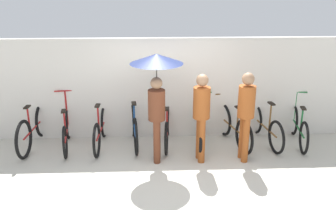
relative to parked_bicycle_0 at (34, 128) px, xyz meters
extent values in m
plane|color=beige|center=(2.79, -1.47, -0.40)|extent=(30.00, 30.00, 0.00)
cube|color=silver|center=(2.79, 0.44, 0.70)|extent=(13.59, 0.12, 2.20)
torus|color=black|center=(0.03, 0.54, -0.01)|extent=(0.10, 0.78, 0.78)
torus|color=black|center=(-0.03, -0.55, -0.01)|extent=(0.10, 0.78, 0.78)
cylinder|color=maroon|center=(0.00, -0.01, -0.01)|extent=(0.09, 1.10, 0.04)
cylinder|color=maroon|center=(-0.01, -0.20, 0.25)|extent=(0.04, 0.04, 0.53)
cube|color=black|center=(-0.01, -0.20, 0.54)|extent=(0.10, 0.20, 0.03)
cylinder|color=maroon|center=(0.03, 0.54, 0.33)|extent=(0.04, 0.04, 0.68)
cylinder|color=maroon|center=(0.03, 0.54, 0.66)|extent=(0.44, 0.05, 0.03)
torus|color=black|center=(0.63, 0.37, -0.07)|extent=(0.15, 0.66, 0.66)
torus|color=black|center=(0.77, -0.59, -0.07)|extent=(0.15, 0.66, 0.66)
cylinder|color=maroon|center=(0.70, -0.11, -0.07)|extent=(0.18, 0.97, 0.04)
cylinder|color=maroon|center=(0.72, -0.28, 0.19)|extent=(0.04, 0.04, 0.53)
cube|color=black|center=(0.72, -0.28, 0.47)|extent=(0.12, 0.21, 0.03)
cylinder|color=maroon|center=(0.63, 0.37, 0.31)|extent=(0.04, 0.04, 0.77)
cylinder|color=maroon|center=(0.63, 0.37, 0.69)|extent=(0.44, 0.09, 0.03)
torus|color=black|center=(1.41, 0.44, -0.05)|extent=(0.07, 0.70, 0.70)
torus|color=black|center=(1.38, -0.57, -0.05)|extent=(0.07, 0.70, 0.70)
cylinder|color=maroon|center=(1.40, -0.07, -0.05)|extent=(0.06, 1.01, 0.04)
cylinder|color=maroon|center=(1.39, -0.24, 0.25)|extent=(0.04, 0.04, 0.60)
cube|color=black|center=(1.39, -0.24, 0.56)|extent=(0.10, 0.20, 0.03)
cylinder|color=maroon|center=(1.41, 0.44, 0.30)|extent=(0.04, 0.04, 0.70)
cylinder|color=maroon|center=(1.41, 0.44, 0.65)|extent=(0.44, 0.04, 0.03)
torus|color=black|center=(2.04, 0.46, -0.02)|extent=(0.13, 0.77, 0.77)
torus|color=black|center=(2.15, -0.49, -0.02)|extent=(0.13, 0.77, 0.77)
cylinder|color=#19478C|center=(2.10, -0.01, -0.02)|extent=(0.14, 0.96, 0.04)
cylinder|color=#19478C|center=(2.11, -0.18, 0.27)|extent=(0.04, 0.04, 0.58)
cube|color=black|center=(2.11, -0.18, 0.57)|extent=(0.11, 0.21, 0.03)
cylinder|color=#19478C|center=(2.04, 0.46, 0.27)|extent=(0.04, 0.04, 0.57)
cylinder|color=#19478C|center=(2.04, 0.46, 0.55)|extent=(0.44, 0.08, 0.03)
torus|color=black|center=(2.83, 0.50, -0.06)|extent=(0.11, 0.68, 0.68)
torus|color=black|center=(2.76, -0.51, -0.06)|extent=(0.11, 0.68, 0.68)
cylinder|color=maroon|center=(2.79, -0.01, -0.06)|extent=(0.11, 1.01, 0.04)
cylinder|color=maroon|center=(2.78, -0.18, 0.19)|extent=(0.04, 0.04, 0.50)
cube|color=black|center=(2.78, -0.18, 0.45)|extent=(0.11, 0.21, 0.03)
cylinder|color=maroon|center=(2.83, 0.50, 0.25)|extent=(0.04, 0.04, 0.62)
cylinder|color=maroon|center=(2.83, 0.50, 0.56)|extent=(0.44, 0.06, 0.03)
torus|color=black|center=(3.55, 0.39, -0.02)|extent=(0.16, 0.77, 0.77)
torus|color=black|center=(3.43, -0.59, -0.02)|extent=(0.16, 0.77, 0.77)
cylinder|color=#19662D|center=(3.49, -0.10, -0.02)|extent=(0.16, 0.99, 0.04)
cylinder|color=#19662D|center=(3.47, -0.28, 0.20)|extent=(0.04, 0.04, 0.44)
cube|color=black|center=(3.47, -0.28, 0.44)|extent=(0.11, 0.21, 0.03)
cylinder|color=#19662D|center=(3.55, 0.39, 0.30)|extent=(0.04, 0.04, 0.64)
cylinder|color=#19662D|center=(3.55, 0.39, 0.62)|extent=(0.44, 0.08, 0.03)
torus|color=black|center=(4.08, 0.42, -0.04)|extent=(0.23, 0.73, 0.73)
torus|color=black|center=(4.31, -0.56, -0.04)|extent=(0.23, 0.73, 0.73)
cylinder|color=brown|center=(4.19, -0.07, -0.04)|extent=(0.27, 0.99, 0.04)
cylinder|color=brown|center=(4.23, -0.24, 0.21)|extent=(0.04, 0.04, 0.50)
cube|color=black|center=(4.23, -0.24, 0.47)|extent=(0.13, 0.22, 0.03)
cylinder|color=brown|center=(4.08, 0.42, 0.27)|extent=(0.04, 0.04, 0.61)
cylinder|color=brown|center=(4.08, 0.42, 0.57)|extent=(0.43, 0.13, 0.03)
torus|color=black|center=(4.82, 0.51, -0.06)|extent=(0.15, 0.69, 0.69)
torus|color=black|center=(4.96, -0.56, -0.06)|extent=(0.15, 0.69, 0.69)
cylinder|color=brown|center=(4.89, -0.02, -0.06)|extent=(0.18, 1.07, 0.04)
cylinder|color=brown|center=(4.92, -0.21, 0.24)|extent=(0.04, 0.04, 0.59)
cube|color=black|center=(4.92, -0.21, 0.54)|extent=(0.12, 0.21, 0.03)
cylinder|color=brown|center=(4.82, 0.51, 0.26)|extent=(0.04, 0.04, 0.63)
cylinder|color=brown|center=(4.82, 0.51, 0.57)|extent=(0.44, 0.09, 0.03)
torus|color=black|center=(5.67, 0.40, -0.07)|extent=(0.15, 0.67, 0.67)
torus|color=black|center=(5.51, -0.59, -0.07)|extent=(0.15, 0.67, 0.67)
cylinder|color=#19662D|center=(5.59, -0.10, -0.07)|extent=(0.19, 0.99, 0.04)
cylinder|color=#19662D|center=(5.56, -0.27, 0.19)|extent=(0.04, 0.04, 0.50)
cube|color=black|center=(5.56, -0.27, 0.45)|extent=(0.12, 0.21, 0.03)
cylinder|color=#19662D|center=(5.67, 0.40, 0.26)|extent=(0.04, 0.04, 0.66)
cylinder|color=#19662D|center=(5.67, 0.40, 0.59)|extent=(0.44, 0.09, 0.03)
cylinder|color=brown|center=(2.56, -0.87, 0.02)|extent=(0.13, 0.13, 0.85)
cylinder|color=brown|center=(2.57, -0.70, 0.02)|extent=(0.13, 0.13, 0.85)
cylinder|color=brown|center=(2.57, -0.78, 0.74)|extent=(0.32, 0.32, 0.58)
sphere|color=#997051|center=(2.57, -0.78, 1.16)|extent=(0.22, 0.22, 0.22)
cylinder|color=#332D28|center=(2.57, -0.65, 1.13)|extent=(0.02, 0.02, 0.72)
cone|color=#19234C|center=(2.57, -0.65, 1.58)|extent=(0.99, 0.99, 0.18)
cylinder|color=#9E4C1E|center=(3.41, -0.88, 0.04)|extent=(0.13, 0.13, 0.88)
cylinder|color=#9E4C1E|center=(3.39, -0.70, 0.04)|extent=(0.13, 0.13, 0.88)
cylinder|color=#9E4C1E|center=(3.40, -0.79, 0.77)|extent=(0.32, 0.32, 0.60)
sphere|color=#997051|center=(3.40, -0.79, 1.21)|extent=(0.23, 0.23, 0.23)
cylinder|color=#9E4C1E|center=(4.25, -0.90, 0.04)|extent=(0.13, 0.13, 0.89)
cylinder|color=#9E4C1E|center=(4.23, -0.72, 0.04)|extent=(0.13, 0.13, 0.89)
cylinder|color=#9E4C1E|center=(4.24, -0.81, 0.79)|extent=(0.32, 0.32, 0.61)
sphere|color=#997051|center=(4.24, -0.81, 1.23)|extent=(0.23, 0.23, 0.23)
camera|label=1|loc=(2.50, -7.33, 2.99)|focal=40.00mm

